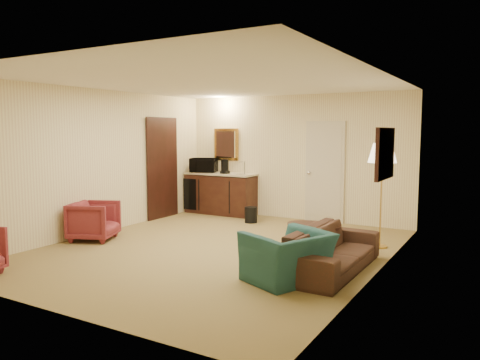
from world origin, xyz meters
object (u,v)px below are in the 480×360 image
Objects in this scene: sofa at (332,243)px; microwave at (204,164)px; teal_armchair at (288,248)px; coffee_maker at (225,166)px; rose_chair_near at (94,219)px; coffee_table at (314,240)px; floor_lamp at (381,196)px; wetbar_cabinet at (221,193)px; waste_bin at (251,215)px.

sofa is 3.37× the size of microwave.
teal_armchair is 1.64× the size of microwave.
sofa is 4.51m from coffee_maker.
coffee_table is (3.61, 0.93, -0.13)m from rose_chair_near.
floor_lamp reaches higher than sofa.
sofa is 0.80m from coffee_table.
wetbar_cabinet is 4.63m from sofa.
sofa is 1.17× the size of floor_lamp.
teal_armchair is at bearing -103.87° from floor_lamp.
coffee_maker is (-2.95, 2.23, 0.84)m from coffee_table.
coffee_maker reaches higher than sofa.
wetbar_cabinet is 5.24× the size of coffee_maker.
coffee_maker is (-0.92, 0.49, 0.92)m from waste_bin.
wetbar_cabinet is 1.26m from waste_bin.
waste_bin is at bearing -54.17° from rose_chair_near.
wetbar_cabinet reaches higher than teal_armchair.
wetbar_cabinet is at bearing -32.24° from rose_chair_near.
wetbar_cabinet is 3.88m from coffee_table.
coffee_table is 1.37m from floor_lamp.
rose_chair_near is 3.11m from waste_bin.
coffee_maker is at bearing 161.31° from floor_lamp.
rose_chair_near is 3.26m from microwave.
teal_armchair is (-0.32, -0.71, 0.03)m from sofa.
coffee_table is 4.27m from microwave.
coffee_table is 3.79m from coffee_maker.
sofa is at bearing -39.00° from wetbar_cabinet.
coffee_maker reaches higher than rose_chair_near.
teal_armchair is at bearing -54.32° from waste_bin.
coffee_table is at bearing -148.97° from teal_armchair.
rose_chair_near is 2.32× the size of coffee_maker.
floor_lamp is (3.85, -1.32, 0.38)m from wetbar_cabinet.
waste_bin is (-2.20, 3.06, -0.26)m from teal_armchair.
wetbar_cabinet is 0.78m from microwave.
wetbar_cabinet is at bearing 159.27° from coffee_maker.
wetbar_cabinet is 0.98× the size of floor_lamp.
coffee_table is 0.49× the size of floor_lamp.
floor_lamp reaches higher than teal_armchair.
microwave is (-3.69, 3.56, 0.70)m from teal_armchair.
floor_lamp is at bearing -35.76° from microwave.
wetbar_cabinet reaches higher than waste_bin.
microwave is (0.09, 3.17, 0.75)m from rose_chair_near.
rose_chair_near is (-3.78, 0.39, -0.05)m from teal_armchair.
coffee_maker is at bearing -35.31° from rose_chair_near.
microwave is (-0.41, -0.06, 0.66)m from wetbar_cabinet.
sofa reaches higher than coffee_table.
rose_chair_near is at bearing -98.79° from wetbar_cabinet.
wetbar_cabinet is 3.27m from rose_chair_near.
floor_lamp is 2.88× the size of microwave.
teal_armchair reaches higher than sofa.
teal_armchair is 4.77m from coffee_maker.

